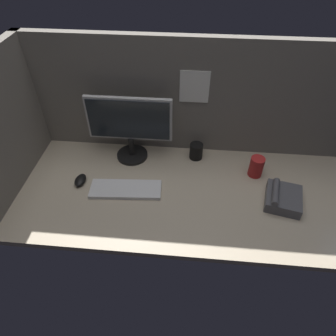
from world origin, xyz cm
name	(u,v)px	position (x,y,z in cm)	size (l,w,h in cm)	color
ground_plane	(182,191)	(0.00, 0.00, -1.50)	(180.00, 80.00, 3.00)	tan
cubicle_wall_back	(188,98)	(0.01, 37.49, 33.14)	(180.00, 5.50, 66.25)	slate
cubicle_wall_side	(1,129)	(-87.50, 0.00, 33.12)	(5.00, 80.00, 66.25)	slate
monitor	(130,125)	(-31.14, 25.13, 21.60)	(46.77, 18.00, 38.27)	black
keyboard	(126,189)	(-29.52, -3.79, 1.00)	(37.00, 13.00, 2.00)	silver
mouse	(80,180)	(-54.96, 0.02, 1.70)	(5.60, 9.60, 3.40)	black
mug_black_travel	(196,151)	(6.36, 26.83, 4.73)	(7.63, 7.63, 9.46)	black
mug_red_plastic	(256,167)	(39.25, 15.09, 5.79)	(7.55, 7.55, 11.57)	red
desk_phone	(283,198)	(50.33, -4.43, 3.19)	(20.68, 22.20, 8.80)	#4C4C51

